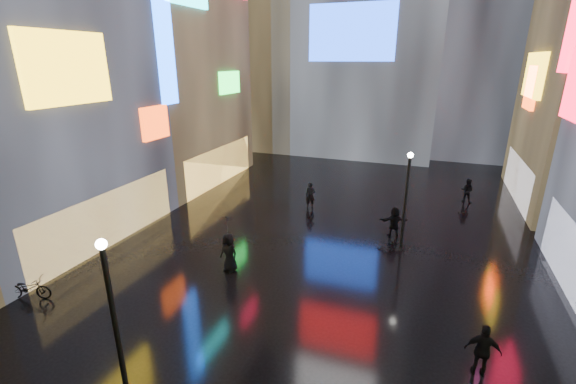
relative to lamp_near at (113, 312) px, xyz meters
The scene contains 12 objects.
ground 14.44m from the lamp_near, 77.34° to the left, with size 140.00×140.00×0.00m, color black.
building_left_far 24.95m from the lamp_near, 123.05° to the left, with size 10.28×12.00×22.00m.
tower_flank_left 38.75m from the lamp_near, 106.94° to the left, with size 10.00×10.00×26.00m, color black.
lamp_near is the anchor object (origin of this frame).
lamp_far 14.97m from the lamp_near, 62.12° to the left, with size 0.30×0.30×5.20m.
pedestrian_3 11.31m from the lamp_near, 24.23° to the left, with size 1.08×0.45×1.84m, color black.
pedestrian_4 7.83m from the lamp_near, 94.10° to the left, with size 0.94×0.61×1.93m, color black.
pedestrian_5 15.72m from the lamp_near, 65.46° to the left, with size 1.63×0.52×1.76m, color black.
pedestrian_6 16.94m from the lamp_near, 87.75° to the left, with size 0.65×0.43×1.79m, color black.
pedestrian_7 24.37m from the lamp_near, 63.71° to the left, with size 0.83×0.65×1.71m, color black.
umbrella_2 7.59m from the lamp_near, 94.10° to the left, with size 0.95×0.97×0.87m, color black.
bicycle 8.19m from the lamp_near, 161.14° to the left, with size 0.67×1.92×1.01m, color black.
Camera 1 is at (4.66, -0.64, 9.64)m, focal length 24.00 mm.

